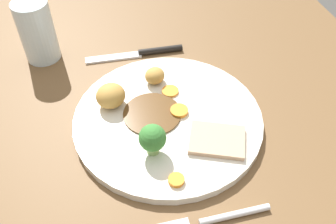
{
  "coord_description": "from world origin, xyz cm",
  "views": [
    {
      "loc": [
        -41.66,
        11.14,
        47.92
      ],
      "look_at": [
        -3.29,
        0.66,
        6.0
      ],
      "focal_mm": 40.04,
      "sensor_mm": 36.0,
      "label": 1
    }
  ],
  "objects_px": {
    "fork": "(209,221)",
    "water_glass": "(37,31)",
    "meat_slice_main": "(217,140)",
    "carrot_coin_side": "(179,111)",
    "dinner_plate": "(168,119)",
    "carrot_coin_front": "(170,91)",
    "knife": "(143,53)",
    "roast_potato_right": "(155,76)",
    "roast_potato_left": "(111,96)",
    "carrot_coin_back": "(176,180)",
    "broccoli_floret": "(152,139)"
  },
  "relations": [
    {
      "from": "fork",
      "to": "water_glass",
      "type": "xyz_separation_m",
      "value": [
        0.4,
        0.19,
        0.05
      ]
    },
    {
      "from": "meat_slice_main",
      "to": "carrot_coin_side",
      "type": "height_order",
      "value": "meat_slice_main"
    },
    {
      "from": "dinner_plate",
      "to": "water_glass",
      "type": "relative_size",
      "value": 2.59
    },
    {
      "from": "carrot_coin_front",
      "to": "knife",
      "type": "bearing_deg",
      "value": 7.91
    },
    {
      "from": "roast_potato_right",
      "to": "roast_potato_left",
      "type": "bearing_deg",
      "value": 112.99
    },
    {
      "from": "water_glass",
      "to": "knife",
      "type": "bearing_deg",
      "value": -103.55
    },
    {
      "from": "carrot_coin_side",
      "to": "knife",
      "type": "xyz_separation_m",
      "value": [
        0.18,
        0.02,
        -0.01
      ]
    },
    {
      "from": "carrot_coin_front",
      "to": "water_glass",
      "type": "xyz_separation_m",
      "value": [
        0.17,
        0.2,
        0.04
      ]
    },
    {
      "from": "roast_potato_right",
      "to": "carrot_coin_back",
      "type": "relative_size",
      "value": 1.55
    },
    {
      "from": "roast_potato_left",
      "to": "knife",
      "type": "relative_size",
      "value": 0.26
    },
    {
      "from": "dinner_plate",
      "to": "fork",
      "type": "distance_m",
      "value": 0.18
    },
    {
      "from": "roast_potato_left",
      "to": "fork",
      "type": "height_order",
      "value": "roast_potato_left"
    },
    {
      "from": "carrot_coin_side",
      "to": "knife",
      "type": "height_order",
      "value": "carrot_coin_side"
    },
    {
      "from": "carrot_coin_back",
      "to": "carrot_coin_side",
      "type": "xyz_separation_m",
      "value": [
        0.12,
        -0.04,
        0.0
      ]
    },
    {
      "from": "fork",
      "to": "knife",
      "type": "relative_size",
      "value": 0.82
    },
    {
      "from": "carrot_coin_back",
      "to": "knife",
      "type": "height_order",
      "value": "carrot_coin_back"
    },
    {
      "from": "fork",
      "to": "knife",
      "type": "height_order",
      "value": "knife"
    },
    {
      "from": "roast_potato_left",
      "to": "knife",
      "type": "bearing_deg",
      "value": -31.8
    },
    {
      "from": "roast_potato_right",
      "to": "water_glass",
      "type": "xyz_separation_m",
      "value": [
        0.14,
        0.18,
        0.03
      ]
    },
    {
      "from": "fork",
      "to": "dinner_plate",
      "type": "bearing_deg",
      "value": -86.63
    },
    {
      "from": "carrot_coin_front",
      "to": "fork",
      "type": "xyz_separation_m",
      "value": [
        -0.23,
        0.01,
        -0.01
      ]
    },
    {
      "from": "carrot_coin_back",
      "to": "broccoli_floret",
      "type": "xyz_separation_m",
      "value": [
        0.06,
        0.02,
        0.03
      ]
    },
    {
      "from": "roast_potato_right",
      "to": "broccoli_floret",
      "type": "bearing_deg",
      "value": 165.05
    },
    {
      "from": "roast_potato_right",
      "to": "carrot_coin_back",
      "type": "bearing_deg",
      "value": 174.2
    },
    {
      "from": "carrot_coin_side",
      "to": "roast_potato_left",
      "type": "bearing_deg",
      "value": 65.03
    },
    {
      "from": "roast_potato_right",
      "to": "broccoli_floret",
      "type": "distance_m",
      "value": 0.15
    },
    {
      "from": "knife",
      "to": "water_glass",
      "type": "xyz_separation_m",
      "value": [
        0.04,
        0.18,
        0.05
      ]
    },
    {
      "from": "carrot_coin_side",
      "to": "water_glass",
      "type": "bearing_deg",
      "value": 42.44
    },
    {
      "from": "carrot_coin_side",
      "to": "broccoli_floret",
      "type": "distance_m",
      "value": 0.09
    },
    {
      "from": "carrot_coin_back",
      "to": "meat_slice_main",
      "type": "bearing_deg",
      "value": -56.96
    },
    {
      "from": "carrot_coin_front",
      "to": "water_glass",
      "type": "bearing_deg",
      "value": 49.38
    },
    {
      "from": "carrot_coin_front",
      "to": "broccoli_floret",
      "type": "bearing_deg",
      "value": 153.26
    },
    {
      "from": "meat_slice_main",
      "to": "roast_potato_left",
      "type": "distance_m",
      "value": 0.18
    },
    {
      "from": "dinner_plate",
      "to": "carrot_coin_back",
      "type": "height_order",
      "value": "carrot_coin_back"
    },
    {
      "from": "roast_potato_left",
      "to": "dinner_plate",
      "type": "bearing_deg",
      "value": -122.06
    },
    {
      "from": "roast_potato_right",
      "to": "carrot_coin_front",
      "type": "height_order",
      "value": "roast_potato_right"
    },
    {
      "from": "water_glass",
      "to": "roast_potato_left",
      "type": "bearing_deg",
      "value": -149.63
    },
    {
      "from": "dinner_plate",
      "to": "broccoli_floret",
      "type": "xyz_separation_m",
      "value": [
        -0.06,
        0.04,
        0.04
      ]
    },
    {
      "from": "meat_slice_main",
      "to": "knife",
      "type": "xyz_separation_m",
      "value": [
        0.25,
        0.06,
        -0.01
      ]
    },
    {
      "from": "carrot_coin_front",
      "to": "carrot_coin_side",
      "type": "xyz_separation_m",
      "value": [
        -0.05,
        -0.0,
        0.0
      ]
    },
    {
      "from": "dinner_plate",
      "to": "carrot_coin_back",
      "type": "distance_m",
      "value": 0.12
    },
    {
      "from": "carrot_coin_back",
      "to": "carrot_coin_side",
      "type": "distance_m",
      "value": 0.13
    },
    {
      "from": "roast_potato_left",
      "to": "broccoli_floret",
      "type": "height_order",
      "value": "broccoli_floret"
    },
    {
      "from": "carrot_coin_back",
      "to": "fork",
      "type": "xyz_separation_m",
      "value": [
        -0.06,
        -0.03,
        -0.01
      ]
    },
    {
      "from": "carrot_coin_side",
      "to": "water_glass",
      "type": "relative_size",
      "value": 0.25
    },
    {
      "from": "broccoli_floret",
      "to": "water_glass",
      "type": "bearing_deg",
      "value": 26.73
    },
    {
      "from": "knife",
      "to": "carrot_coin_side",
      "type": "bearing_deg",
      "value": 99.91
    },
    {
      "from": "roast_potato_left",
      "to": "carrot_coin_side",
      "type": "xyz_separation_m",
      "value": [
        -0.05,
        -0.1,
        -0.02
      ]
    },
    {
      "from": "carrot_coin_front",
      "to": "knife",
      "type": "distance_m",
      "value": 0.13
    },
    {
      "from": "carrot_coin_side",
      "to": "knife",
      "type": "bearing_deg",
      "value": 6.13
    }
  ]
}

